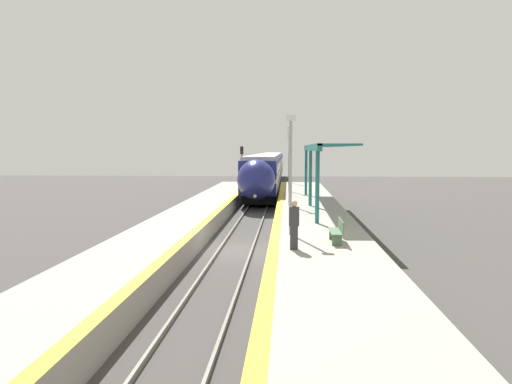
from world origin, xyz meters
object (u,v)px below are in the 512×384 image
(lamppost_mid, at_px, (290,160))
(lamppost_far, at_px, (289,157))
(lamppost_near, at_px, (291,166))
(person_waiting, at_px, (294,224))
(platform_bench, at_px, (338,230))
(lamppost_farthest, at_px, (289,156))
(train, at_px, (268,168))
(railway_signal, at_px, (242,167))

(lamppost_mid, distance_m, lamppost_far, 10.59)
(lamppost_near, bearing_deg, lamppost_far, 90.00)
(person_waiting, bearing_deg, lamppost_near, 92.20)
(platform_bench, bearing_deg, lamppost_farthest, 93.07)
(platform_bench, distance_m, lamppost_farthest, 33.57)
(lamppost_farthest, bearing_deg, train, 111.62)
(platform_bench, height_order, railway_signal, railway_signal)
(lamppost_near, bearing_deg, platform_bench, -43.12)
(railway_signal, bearing_deg, lamppost_farthest, 57.95)
(lamppost_mid, bearing_deg, platform_bench, -81.68)
(person_waiting, height_order, railway_signal, railway_signal)
(train, relative_size, platform_bench, 28.64)
(platform_bench, height_order, lamppost_mid, lamppost_mid)
(platform_bench, bearing_deg, lamppost_far, 94.49)
(railway_signal, height_order, lamppost_farthest, lamppost_farthest)
(railway_signal, xyz_separation_m, lamppost_near, (4.32, -24.86, 0.93))
(train, height_order, platform_bench, train)
(lamppost_mid, xyz_separation_m, lamppost_far, (0.00, 10.59, 0.00))
(lamppost_mid, bearing_deg, person_waiting, -89.50)
(railway_signal, bearing_deg, train, 81.45)
(platform_bench, distance_m, person_waiting, 2.23)
(train, xyz_separation_m, railway_signal, (-1.94, -12.90, 0.63))
(lamppost_far, xyz_separation_m, lamppost_farthest, (0.00, 10.59, 0.00))
(platform_bench, xyz_separation_m, lamppost_farthest, (-1.79, 33.44, 2.38))
(person_waiting, height_order, lamppost_near, lamppost_near)
(person_waiting, height_order, lamppost_far, lamppost_far)
(lamppost_mid, bearing_deg, train, 95.00)
(platform_bench, height_order, lamppost_farthest, lamppost_farthest)
(platform_bench, bearing_deg, lamppost_mid, 98.32)
(platform_bench, xyz_separation_m, lamppost_far, (-1.79, 22.85, 2.38))
(person_waiting, relative_size, lamppost_farthest, 0.35)
(platform_bench, distance_m, lamppost_near, 3.42)
(lamppost_near, xyz_separation_m, lamppost_farthest, (0.00, 31.76, 0.00))
(lamppost_far, relative_size, lamppost_farthest, 1.00)
(train, bearing_deg, person_waiting, -86.50)
(train, relative_size, lamppost_far, 9.85)
(railway_signal, bearing_deg, platform_bench, -77.03)
(lamppost_mid, bearing_deg, railway_signal, 106.83)
(railway_signal, bearing_deg, lamppost_near, -80.15)
(lamppost_far, bearing_deg, train, 98.16)
(platform_bench, relative_size, person_waiting, 0.97)
(train, relative_size, person_waiting, 27.84)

